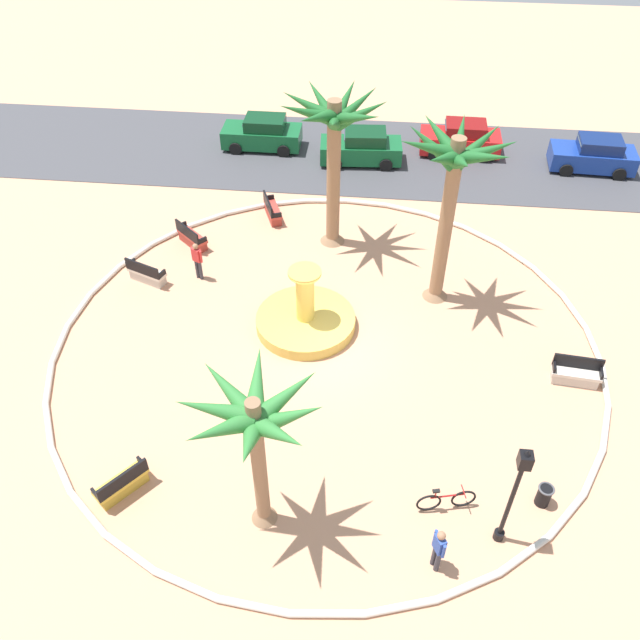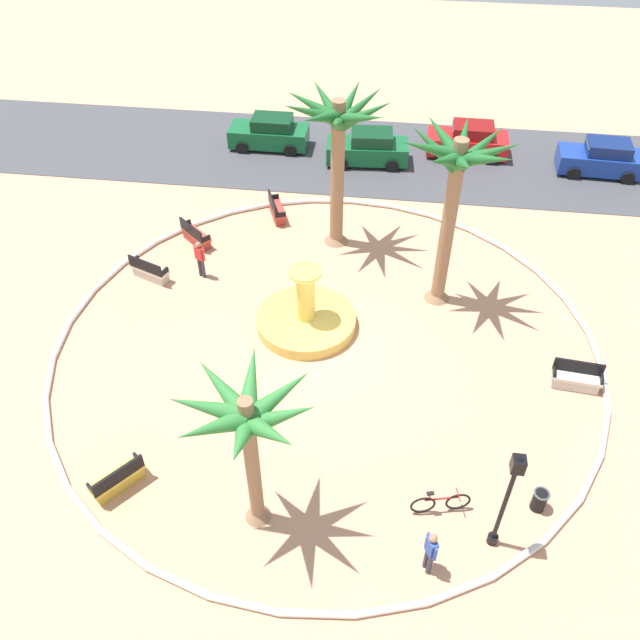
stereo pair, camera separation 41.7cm
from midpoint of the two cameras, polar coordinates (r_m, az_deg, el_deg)
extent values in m
plane|color=tan|center=(23.26, 1.05, -2.38)|extent=(80.00, 80.00, 0.00)
torus|color=silver|center=(23.19, 1.05, -2.20)|extent=(19.22, 19.22, 0.20)
cube|color=#424247|center=(34.58, 3.79, 14.11)|extent=(48.00, 8.00, 0.03)
cylinder|color=gold|center=(23.91, -0.71, -0.11)|extent=(3.63, 3.63, 0.45)
cylinder|color=teal|center=(23.93, -0.71, -0.17)|extent=(3.19, 3.19, 0.34)
cylinder|color=gold|center=(23.10, -0.74, 2.12)|extent=(0.65, 0.65, 1.99)
cylinder|color=#F1C954|center=(22.43, -0.76, 4.17)|extent=(1.16, 1.16, 0.12)
cylinder|color=#8E6B4C|center=(26.51, 1.98, 12.39)|extent=(0.55, 0.55, 6.24)
cone|color=#8E6B4C|center=(28.06, 1.84, 7.31)|extent=(1.04, 1.04, 0.50)
cone|color=#1E6028|center=(25.28, 4.40, 17.42)|extent=(2.20, 0.67, 1.50)
cone|color=#1E6028|center=(25.82, 3.97, 18.06)|extent=(2.01, 1.87, 1.45)
cone|color=#1E6028|center=(26.10, 3.05, 18.48)|extent=(1.22, 2.27, 1.38)
cone|color=#1E6028|center=(26.06, 1.00, 18.55)|extent=(1.72, 2.14, 1.33)
cone|color=#1E6028|center=(25.57, -0.13, 18.18)|extent=(2.30, 1.10, 1.25)
cone|color=#1E6028|center=(25.03, -0.24, 17.60)|extent=(2.29, 1.27, 1.27)
cone|color=#1E6028|center=(24.44, 0.64, 17.17)|extent=(1.60, 2.22, 1.11)
cone|color=#1E6028|center=(24.38, 2.01, 16.67)|extent=(0.68, 2.23, 1.40)
cone|color=#1E6028|center=(24.64, 4.00, 17.12)|extent=(2.14, 1.75, 1.24)
cylinder|color=#8E6B4C|center=(23.70, 11.58, 8.00)|extent=(0.51, 0.51, 6.61)
cone|color=#8E6B4C|center=(25.52, 10.64, 2.34)|extent=(0.96, 0.96, 0.50)
cone|color=#1E6028|center=(22.31, 15.00, 13.86)|extent=(2.06, 0.63, 1.31)
cone|color=#1E6028|center=(22.81, 14.30, 14.38)|extent=(1.93, 1.66, 1.46)
cone|color=#1E6028|center=(23.04, 12.86, 15.02)|extent=(0.86, 2.08, 1.41)
cone|color=#1E6028|center=(22.84, 11.22, 15.39)|extent=(1.62, 2.02, 1.18)
cone|color=#1E6028|center=(22.52, 10.51, 14.56)|extent=(2.05, 1.31, 1.49)
cone|color=#1E6028|center=(21.92, 10.21, 14.44)|extent=(2.14, 0.99, 1.11)
cone|color=#1E6028|center=(21.47, 11.40, 13.42)|extent=(1.55, 2.04, 1.23)
cone|color=#1E6028|center=(21.44, 12.93, 13.00)|extent=(0.75, 2.08, 1.32)
cone|color=#1E6028|center=(21.80, 14.69, 13.37)|extent=(1.99, 1.67, 1.22)
cylinder|color=#8E6B4C|center=(17.10, -5.20, -12.40)|extent=(0.38, 0.38, 4.92)
cone|color=#8E6B4C|center=(18.95, -4.77, -16.25)|extent=(0.72, 0.72, 0.50)
cone|color=#337F38|center=(15.39, -2.65, -8.39)|extent=(1.91, 0.61, 1.39)
cone|color=#337F38|center=(15.66, -2.87, -6.59)|extent=(1.85, 1.66, 1.20)
cone|color=#337F38|center=(15.95, -5.30, -5.31)|extent=(0.71, 1.98, 1.11)
cone|color=#337F38|center=(15.86, -7.75, -5.90)|extent=(1.86, 1.66, 1.09)
cone|color=#337F38|center=(15.50, -8.99, -7.54)|extent=(1.98, 0.73, 1.08)
cone|color=#337F38|center=(15.16, -8.51, -9.27)|extent=(1.78, 1.75, 1.15)
cone|color=#337F38|center=(14.97, -6.12, -10.48)|extent=(0.68, 1.94, 1.33)
cone|color=#337F38|center=(15.01, -3.63, -9.80)|extent=(1.84, 1.67, 1.26)
cube|color=beige|center=(23.30, 21.92, -4.69)|extent=(1.64, 0.65, 0.12)
cube|color=black|center=(23.24, 22.08, -3.81)|extent=(1.60, 0.23, 0.50)
cube|color=#B6ADA0|center=(23.47, 21.77, -5.12)|extent=(1.51, 0.60, 0.39)
cube|color=black|center=(23.38, 23.79, -4.70)|extent=(0.12, 0.46, 0.24)
cube|color=black|center=(23.05, 20.21, -4.20)|extent=(0.12, 0.46, 0.24)
cube|color=#B73D33|center=(28.26, -10.32, 7.37)|extent=(1.53, 1.44, 0.12)
cube|color=black|center=(28.01, -10.75, 7.70)|extent=(1.25, 1.13, 0.50)
cube|color=#9C342B|center=(28.41, -10.26, 6.95)|extent=(1.40, 1.32, 0.39)
cube|color=black|center=(28.74, -11.17, 8.23)|extent=(0.36, 0.39, 0.24)
cube|color=black|center=(27.64, -9.50, 6.95)|extent=(0.36, 0.39, 0.24)
cube|color=beige|center=(26.69, -14.16, 4.31)|extent=(1.67, 1.06, 0.12)
cube|color=black|center=(26.40, -14.55, 4.57)|extent=(1.51, 0.67, 0.50)
cube|color=#B6ADA0|center=(26.85, -14.07, 3.88)|extent=(1.54, 0.98, 0.39)
cube|color=black|center=(27.06, -15.41, 5.00)|extent=(0.24, 0.45, 0.24)
cube|color=black|center=(26.17, -12.96, 4.07)|extent=(0.24, 0.45, 0.24)
cube|color=#B73D33|center=(29.48, -3.32, 9.65)|extent=(1.06, 1.67, 0.12)
cube|color=black|center=(29.29, -3.75, 10.09)|extent=(0.67, 1.52, 0.50)
cube|color=#9C342B|center=(29.62, -3.30, 9.24)|extent=(0.97, 1.54, 0.39)
cube|color=black|center=(30.03, -3.63, 10.63)|extent=(0.45, 0.24, 0.24)
cube|color=black|center=(28.79, -3.02, 9.11)|extent=(0.45, 0.24, 0.24)
cube|color=gold|center=(20.04, -16.70, -13.00)|extent=(1.40, 1.56, 0.12)
cube|color=black|center=(19.68, -16.56, -12.89)|extent=(1.07, 1.29, 0.50)
cube|color=gold|center=(20.24, -16.56, -13.42)|extent=(1.29, 1.43, 0.39)
cube|color=black|center=(19.81, -18.66, -13.88)|extent=(0.40, 0.35, 0.24)
cube|color=black|center=(20.06, -14.95, -11.66)|extent=(0.40, 0.35, 0.24)
cylinder|color=black|center=(17.94, 16.31, -15.46)|extent=(0.12, 0.12, 3.34)
cylinder|color=black|center=(19.21, 15.41, -17.90)|extent=(0.28, 0.28, 0.30)
cube|color=black|center=(16.42, 17.59, -11.91)|extent=(0.32, 0.32, 0.44)
sphere|color=#F2EDCC|center=(16.42, 17.59, -11.91)|extent=(0.22, 0.22, 0.22)
cone|color=black|center=(16.21, 17.80, -11.32)|extent=(0.20, 0.20, 0.18)
cylinder|color=black|center=(19.97, 19.13, -14.64)|extent=(0.40, 0.40, 0.70)
torus|color=#4C4C51|center=(19.69, 19.37, -14.07)|extent=(0.46, 0.46, 0.06)
torus|color=black|center=(19.34, 12.55, -15.18)|extent=(0.71, 0.23, 0.72)
torus|color=black|center=(19.10, 9.58, -15.61)|extent=(0.71, 0.23, 0.72)
cylinder|color=#B21919|center=(19.02, 11.17, -15.02)|extent=(0.94, 0.27, 0.05)
cylinder|color=#B21919|center=(18.82, 10.18, -14.93)|extent=(0.04, 0.04, 0.30)
cube|color=black|center=(18.67, 10.24, -14.64)|extent=(0.22, 0.14, 0.06)
cylinder|color=#B21919|center=(19.03, 12.57, -14.61)|extent=(0.13, 0.43, 0.03)
cylinder|color=#33333D|center=(18.18, 10.23, -20.16)|extent=(0.14, 0.14, 0.88)
cylinder|color=#33333D|center=(18.25, 9.96, -19.70)|extent=(0.14, 0.14, 0.88)
cube|color=#2D4CA5|center=(17.59, 10.38, -18.83)|extent=(0.33, 0.39, 0.56)
sphere|color=#9E7051|center=(17.24, 10.55, -18.19)|extent=(0.22, 0.22, 0.22)
cylinder|color=#2D4CA5|center=(17.50, 10.73, -19.41)|extent=(0.09, 0.09, 0.53)
cylinder|color=#2D4CA5|center=(17.67, 10.04, -18.26)|extent=(0.09, 0.09, 0.53)
cylinder|color=#33333D|center=(26.44, -9.97, 4.59)|extent=(0.14, 0.14, 0.86)
cylinder|color=#33333D|center=(26.33, -9.68, 4.46)|extent=(0.14, 0.14, 0.86)
cube|color=red|center=(25.96, -10.01, 5.76)|extent=(0.39, 0.33, 0.56)
sphere|color=#9E7051|center=(25.73, -10.12, 6.47)|extent=(0.22, 0.22, 0.22)
cylinder|color=red|center=(26.09, -10.37, 5.92)|extent=(0.09, 0.09, 0.53)
cylinder|color=red|center=(25.83, -9.65, 5.60)|extent=(0.09, 0.09, 0.53)
cube|color=#145B2D|center=(35.13, -4.11, 15.71)|extent=(4.00, 1.70, 0.90)
cube|color=#0C371B|center=(34.77, -3.83, 16.77)|extent=(2.00, 1.45, 0.60)
cube|color=#333D47|center=(34.98, -5.34, 16.70)|extent=(0.29, 1.36, 0.51)
cylinder|color=black|center=(34.78, -6.42, 14.68)|extent=(0.64, 0.22, 0.64)
cylinder|color=black|center=(36.26, -5.84, 15.94)|extent=(0.64, 0.22, 0.64)
cylinder|color=black|center=(34.32, -2.25, 14.51)|extent=(0.64, 0.22, 0.64)
cylinder|color=black|center=(35.81, -1.81, 15.78)|extent=(0.64, 0.22, 0.64)
cube|color=#145B2D|center=(33.70, 4.50, 14.46)|extent=(4.11, 1.97, 0.90)
cube|color=#0C371B|center=(33.37, 4.92, 15.55)|extent=(2.10, 1.58, 0.60)
cube|color=#333D47|center=(33.39, 3.31, 15.50)|extent=(0.39, 1.38, 0.51)
cylinder|color=black|center=(33.10, 2.26, 13.38)|extent=(0.65, 0.26, 0.64)
cylinder|color=black|center=(34.59, 2.35, 14.75)|extent=(0.65, 0.26, 0.64)
cylinder|color=black|center=(33.16, 6.66, 13.18)|extent=(0.65, 0.26, 0.64)
cylinder|color=black|center=(34.65, 6.59, 14.55)|extent=(0.65, 0.26, 0.64)
cube|color=red|center=(35.14, 13.02, 14.74)|extent=(4.02, 1.75, 0.90)
cube|color=maroon|center=(34.83, 13.55, 15.76)|extent=(2.02, 1.47, 0.60)
cube|color=#333D47|center=(34.79, 12.00, 15.82)|extent=(0.31, 1.36, 0.51)
cylinder|color=black|center=(34.43, 10.88, 13.87)|extent=(0.64, 0.23, 0.64)
cylinder|color=black|center=(35.94, 10.88, 15.15)|extent=(0.64, 0.23, 0.64)
cylinder|color=black|center=(34.67, 15.06, 13.38)|extent=(0.64, 0.23, 0.64)
cylinder|color=black|center=(36.17, 14.91, 14.67)|extent=(0.64, 0.23, 0.64)
cube|color=navy|center=(35.50, 23.51, 12.56)|extent=(4.08, 1.90, 0.90)
cube|color=navy|center=(35.23, 24.16, 13.51)|extent=(2.07, 1.54, 0.60)
cube|color=#333D47|center=(35.05, 22.68, 13.67)|extent=(0.36, 1.37, 0.51)
cylinder|color=black|center=(34.63, 21.55, 11.78)|extent=(0.65, 0.25, 0.64)
cylinder|color=black|center=(36.10, 21.27, 13.13)|extent=(0.65, 0.25, 0.64)
cylinder|color=black|center=(35.23, 25.51, 11.08)|extent=(0.65, 0.25, 0.64)
cylinder|color=black|center=(36.68, 25.10, 12.44)|extent=(0.65, 0.25, 0.64)
camera|label=1|loc=(0.21, -89.48, 0.48)|focal=36.76mm
camera|label=2|loc=(0.21, 90.52, -0.48)|focal=36.76mm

